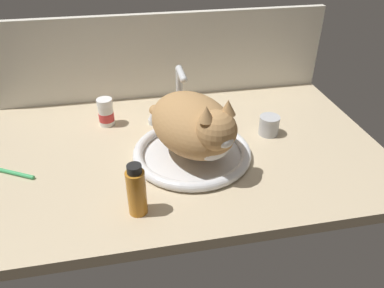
{
  "coord_description": "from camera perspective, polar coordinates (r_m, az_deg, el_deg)",
  "views": [
    {
      "loc": [
        -12.76,
        -85.18,
        61.02
      ],
      "look_at": [
        2.94,
        -4.35,
        7.0
      ],
      "focal_mm": 34.86,
      "sensor_mm": 36.0,
      "label": 1
    }
  ],
  "objects": [
    {
      "name": "toothbrush",
      "position": [
        1.06,
        -26.78,
        -3.63
      ],
      "size": [
        15.13,
        9.12,
        1.7
      ],
      "color": "#3FB266",
      "rests_on": "countertop"
    },
    {
      "name": "cat",
      "position": [
        0.94,
        0.53,
        2.8
      ],
      "size": [
        27.02,
        37.27,
        18.08
      ],
      "color": "tan",
      "rests_on": "sink_basin"
    },
    {
      "name": "pill_bottle",
      "position": [
        1.16,
        -13.03,
        4.65
      ],
      "size": [
        4.71,
        4.71,
        8.61
      ],
      "color": "white",
      "rests_on": "countertop"
    },
    {
      "name": "backsplash_wall",
      "position": [
        1.29,
        -4.74,
        12.6
      ],
      "size": [
        112.77,
        2.4,
        31.24
      ],
      "primitive_type": "cube",
      "color": "silver",
      "rests_on": "ground"
    },
    {
      "name": "faucet",
      "position": [
        1.13,
        -1.85,
        6.59
      ],
      "size": [
        19.84,
        10.79,
        18.33
      ],
      "color": "silver",
      "rests_on": "countertop"
    },
    {
      "name": "metal_jar",
      "position": [
        1.11,
        11.7,
        2.82
      ],
      "size": [
        5.92,
        5.92,
        5.69
      ],
      "color": "#B2B5BA",
      "rests_on": "countertop"
    },
    {
      "name": "sink_basin",
      "position": [
        1.0,
        0.0,
        -1.34
      ],
      "size": [
        31.74,
        31.74,
        2.69
      ],
      "color": "white",
      "rests_on": "countertop"
    },
    {
      "name": "amber_bottle",
      "position": [
        0.81,
        -8.49,
        -7.09
      ],
      "size": [
        4.2,
        4.2,
        12.7
      ],
      "color": "#C67A23",
      "rests_on": "countertop"
    },
    {
      "name": "countertop",
      "position": [
        1.05,
        -2.03,
        -1.4
      ],
      "size": [
        112.77,
        68.06,
        3.0
      ],
      "primitive_type": "cube",
      "color": "#CCB793",
      "rests_on": "ground"
    }
  ]
}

